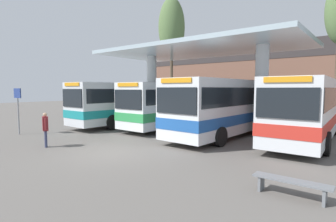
{
  "coord_description": "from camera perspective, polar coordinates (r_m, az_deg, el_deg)",
  "views": [
    {
      "loc": [
        9.13,
        -7.64,
        2.85
      ],
      "look_at": [
        0.0,
        4.01,
        1.6
      ],
      "focal_mm": 28.0,
      "sensor_mm": 36.0,
      "label": 1
    }
  ],
  "objects": [
    {
      "name": "ground_plane",
      "position": [
        12.24,
        -11.81,
        -8.74
      ],
      "size": [
        100.0,
        100.0,
        0.0
      ],
      "primitive_type": "plane",
      "color": "#605B56"
    },
    {
      "name": "townhouse_backdrop",
      "position": [
        33.9,
        22.63,
        7.96
      ],
      "size": [
        40.0,
        0.58,
        8.43
      ],
      "color": "brown",
      "rests_on": "ground_plane"
    },
    {
      "name": "station_canopy",
      "position": [
        17.62,
        6.73,
        11.39
      ],
      "size": [
        13.28,
        6.98,
        5.55
      ],
      "color": "silver",
      "rests_on": "ground_plane"
    },
    {
      "name": "transit_bus_left_bay",
      "position": [
        21.85,
        -6.41,
        2.16
      ],
      "size": [
        2.93,
        12.09,
        3.29
      ],
      "rotation": [
        0.0,
        0.0,
        3.12
      ],
      "color": "silver",
      "rests_on": "ground_plane"
    },
    {
      "name": "transit_bus_center_bay",
      "position": [
        20.3,
        3.6,
        1.89
      ],
      "size": [
        2.82,
        11.87,
        3.25
      ],
      "rotation": [
        0.0,
        0.0,
        3.13
      ],
      "color": "white",
      "rests_on": "ground_plane"
    },
    {
      "name": "transit_bus_right_bay",
      "position": [
        16.45,
        12.88,
        1.32
      ],
      "size": [
        3.11,
        10.34,
        3.38
      ],
      "rotation": [
        0.0,
        0.0,
        3.1
      ],
      "color": "silver",
      "rests_on": "ground_plane"
    },
    {
      "name": "transit_bus_far_right_bay",
      "position": [
        16.43,
        28.2,
        0.84
      ],
      "size": [
        2.98,
        10.97,
        3.36
      ],
      "rotation": [
        0.0,
        0.0,
        3.17
      ],
      "color": "silver",
      "rests_on": "ground_plane"
    },
    {
      "name": "waiting_bench_near_pillar",
      "position": [
        7.87,
        25.21,
        -14.19
      ],
      "size": [
        1.95,
        0.44,
        0.46
      ],
      "color": "slate",
      "rests_on": "ground_plane"
    },
    {
      "name": "info_sign_platform",
      "position": [
        18.78,
        -29.89,
        1.78
      ],
      "size": [
        0.9,
        0.09,
        2.89
      ],
      "color": "gray",
      "rests_on": "ground_plane"
    },
    {
      "name": "pedestrian_waiting",
      "position": [
        14.1,
        -25.14,
        -3.02
      ],
      "size": [
        0.61,
        0.4,
        1.7
      ],
      "rotation": [
        0.0,
        0.0,
        -0.42
      ],
      "color": "#333856",
      "rests_on": "ground_plane"
    },
    {
      "name": "poplar_tree_behind_right",
      "position": [
        27.01,
        0.79,
        17.61
      ],
      "size": [
        2.59,
        2.59,
        11.76
      ],
      "color": "#473A2B",
      "rests_on": "ground_plane"
    },
    {
      "name": "parked_car_street",
      "position": [
        34.58,
        8.31,
        1.75
      ],
      "size": [
        4.71,
        2.17,
        2.13
      ],
      "rotation": [
        0.0,
        0.0,
        0.06
      ],
      "color": "maroon",
      "rests_on": "ground_plane"
    }
  ]
}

